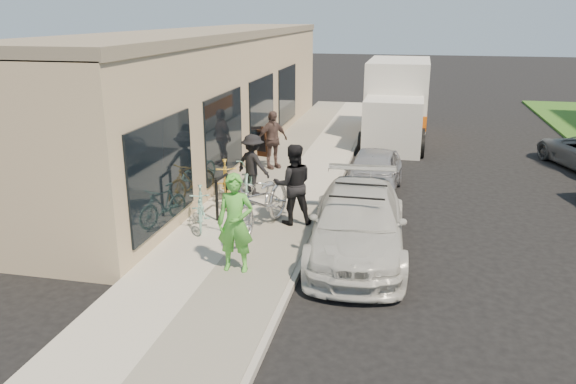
{
  "coord_description": "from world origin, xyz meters",
  "views": [
    {
      "loc": [
        1.44,
        -10.35,
        4.74
      ],
      "look_at": [
        -1.03,
        0.94,
        1.05
      ],
      "focal_mm": 35.0,
      "sensor_mm": 36.0,
      "label": 1
    }
  ],
  "objects_px": {
    "cruiser_bike_a": "(201,207)",
    "man_standing": "(293,184)",
    "cruiser_bike_c": "(226,182)",
    "sedan_silver": "(373,173)",
    "cruiser_bike_b": "(250,173)",
    "woman_rider": "(235,223)",
    "moving_truck": "(397,105)",
    "bike_rack": "(222,192)",
    "sandwich_board": "(262,142)",
    "bystander_b": "(272,140)",
    "sedan_white": "(358,223)",
    "bystander_a": "(253,164)",
    "tandem_bike": "(262,202)"
  },
  "relations": [
    {
      "from": "sedan_white",
      "to": "bystander_a",
      "type": "relative_size",
      "value": 2.97
    },
    {
      "from": "cruiser_bike_b",
      "to": "sedan_silver",
      "type": "bearing_deg",
      "value": 1.2
    },
    {
      "from": "bike_rack",
      "to": "cruiser_bike_c",
      "type": "distance_m",
      "value": 1.04
    },
    {
      "from": "sedan_silver",
      "to": "cruiser_bike_b",
      "type": "xyz_separation_m",
      "value": [
        -3.27,
        -0.68,
        -0.01
      ]
    },
    {
      "from": "sedan_white",
      "to": "cruiser_bike_b",
      "type": "xyz_separation_m",
      "value": [
        -3.26,
        3.4,
        -0.07
      ]
    },
    {
      "from": "cruiser_bike_b",
      "to": "sandwich_board",
      "type": "bearing_deg",
      "value": 89.23
    },
    {
      "from": "sedan_white",
      "to": "bystander_b",
      "type": "distance_m",
      "value": 6.51
    },
    {
      "from": "moving_truck",
      "to": "cruiser_bike_b",
      "type": "height_order",
      "value": "moving_truck"
    },
    {
      "from": "tandem_bike",
      "to": "man_standing",
      "type": "height_order",
      "value": "man_standing"
    },
    {
      "from": "moving_truck",
      "to": "bike_rack",
      "type": "bearing_deg",
      "value": -108.71
    },
    {
      "from": "moving_truck",
      "to": "tandem_bike",
      "type": "distance_m",
      "value": 11.38
    },
    {
      "from": "sandwich_board",
      "to": "sedan_silver",
      "type": "bearing_deg",
      "value": -20.05
    },
    {
      "from": "sandwich_board",
      "to": "bystander_b",
      "type": "distance_m",
      "value": 1.62
    },
    {
      "from": "woman_rider",
      "to": "cruiser_bike_a",
      "type": "relative_size",
      "value": 1.24
    },
    {
      "from": "sandwich_board",
      "to": "bystander_b",
      "type": "relative_size",
      "value": 0.53
    },
    {
      "from": "bike_rack",
      "to": "woman_rider",
      "type": "height_order",
      "value": "woman_rider"
    },
    {
      "from": "sandwich_board",
      "to": "sedan_silver",
      "type": "height_order",
      "value": "sedan_silver"
    },
    {
      "from": "moving_truck",
      "to": "cruiser_bike_b",
      "type": "distance_m",
      "value": 8.94
    },
    {
      "from": "man_standing",
      "to": "sedan_silver",
      "type": "bearing_deg",
      "value": -136.48
    },
    {
      "from": "moving_truck",
      "to": "tandem_bike",
      "type": "bearing_deg",
      "value": -101.93
    },
    {
      "from": "sandwich_board",
      "to": "man_standing",
      "type": "distance_m",
      "value": 6.42
    },
    {
      "from": "cruiser_bike_a",
      "to": "cruiser_bike_b",
      "type": "relative_size",
      "value": 0.86
    },
    {
      "from": "cruiser_bike_a",
      "to": "cruiser_bike_c",
      "type": "height_order",
      "value": "cruiser_bike_c"
    },
    {
      "from": "tandem_bike",
      "to": "bystander_a",
      "type": "bearing_deg",
      "value": 120.99
    },
    {
      "from": "man_standing",
      "to": "bystander_b",
      "type": "distance_m",
      "value": 4.85
    },
    {
      "from": "cruiser_bike_a",
      "to": "cruiser_bike_b",
      "type": "bearing_deg",
      "value": 64.99
    },
    {
      "from": "sandwich_board",
      "to": "bystander_a",
      "type": "xyz_separation_m",
      "value": [
        0.84,
        -4.05,
        0.32
      ]
    },
    {
      "from": "sandwich_board",
      "to": "bystander_a",
      "type": "distance_m",
      "value": 4.15
    },
    {
      "from": "bike_rack",
      "to": "sedan_white",
      "type": "xyz_separation_m",
      "value": [
        3.3,
        -1.18,
        -0.07
      ]
    },
    {
      "from": "sedan_white",
      "to": "moving_truck",
      "type": "height_order",
      "value": "moving_truck"
    },
    {
      "from": "bike_rack",
      "to": "cruiser_bike_b",
      "type": "relative_size",
      "value": 0.56
    },
    {
      "from": "cruiser_bike_c",
      "to": "cruiser_bike_a",
      "type": "bearing_deg",
      "value": -111.96
    },
    {
      "from": "man_standing",
      "to": "bystander_a",
      "type": "distance_m",
      "value": 2.43
    },
    {
      "from": "tandem_bike",
      "to": "cruiser_bike_a",
      "type": "height_order",
      "value": "tandem_bike"
    },
    {
      "from": "sedan_silver",
      "to": "moving_truck",
      "type": "height_order",
      "value": "moving_truck"
    },
    {
      "from": "sedan_silver",
      "to": "cruiser_bike_c",
      "type": "height_order",
      "value": "sedan_silver"
    },
    {
      "from": "sedan_silver",
      "to": "tandem_bike",
      "type": "bearing_deg",
      "value": -117.72
    },
    {
      "from": "cruiser_bike_a",
      "to": "cruiser_bike_c",
      "type": "bearing_deg",
      "value": 70.31
    },
    {
      "from": "sandwich_board",
      "to": "woman_rider",
      "type": "distance_m",
      "value": 8.8
    },
    {
      "from": "woman_rider",
      "to": "cruiser_bike_b",
      "type": "relative_size",
      "value": 1.07
    },
    {
      "from": "bystander_a",
      "to": "cruiser_bike_b",
      "type": "bearing_deg",
      "value": -35.49
    },
    {
      "from": "cruiser_bike_b",
      "to": "bystander_b",
      "type": "distance_m",
      "value": 2.3
    },
    {
      "from": "bike_rack",
      "to": "cruiser_bike_b",
      "type": "distance_m",
      "value": 2.22
    },
    {
      "from": "bike_rack",
      "to": "tandem_bike",
      "type": "bearing_deg",
      "value": -32.15
    },
    {
      "from": "sedan_silver",
      "to": "bike_rack",
      "type": "bearing_deg",
      "value": -135.97
    },
    {
      "from": "sandwich_board",
      "to": "cruiser_bike_b",
      "type": "bearing_deg",
      "value": -62.87
    },
    {
      "from": "moving_truck",
      "to": "woman_rider",
      "type": "xyz_separation_m",
      "value": [
        -2.46,
        -13.09,
        -0.26
      ]
    },
    {
      "from": "cruiser_bike_a",
      "to": "man_standing",
      "type": "bearing_deg",
      "value": -0.89
    },
    {
      "from": "bike_rack",
      "to": "woman_rider",
      "type": "distance_m",
      "value": 3.0
    },
    {
      "from": "sedan_silver",
      "to": "woman_rider",
      "type": "xyz_separation_m",
      "value": [
        -2.11,
        -5.63,
        0.47
      ]
    }
  ]
}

